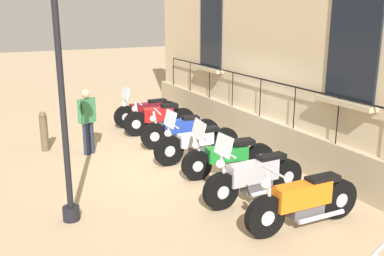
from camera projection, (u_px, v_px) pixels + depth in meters
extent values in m
plane|color=tan|center=(190.00, 161.00, 10.13)|extent=(60.00, 60.00, 0.00)
cube|color=tan|center=(260.00, 133.00, 10.86)|extent=(0.20, 12.12, 0.87)
cube|color=black|center=(354.00, 38.00, 7.94)|extent=(0.06, 1.19, 2.28)
cube|color=tan|center=(345.00, 103.00, 8.22)|extent=(0.24, 1.39, 0.10)
cube|color=black|center=(211.00, 28.00, 12.53)|extent=(0.06, 1.19, 2.28)
cube|color=tan|center=(208.00, 69.00, 12.81)|extent=(0.24, 1.39, 0.10)
cube|color=black|center=(261.00, 79.00, 10.48)|extent=(0.03, 10.18, 0.03)
cylinder|color=black|center=(174.00, 72.00, 14.99)|extent=(0.02, 0.02, 0.92)
cylinder|color=black|center=(190.00, 77.00, 13.89)|extent=(0.02, 0.02, 0.92)
cylinder|color=black|center=(210.00, 82.00, 12.80)|extent=(0.02, 0.02, 0.92)
cylinder|color=black|center=(233.00, 89.00, 11.70)|extent=(0.02, 0.02, 0.92)
cylinder|color=black|center=(260.00, 98.00, 10.61)|extent=(0.02, 0.02, 0.92)
cylinder|color=black|center=(294.00, 108.00, 9.51)|extent=(0.02, 0.02, 0.92)
cylinder|color=black|center=(337.00, 121.00, 8.41)|extent=(0.02, 0.02, 0.92)
cylinder|color=black|center=(125.00, 117.00, 12.91)|extent=(0.67, 0.13, 0.67)
cylinder|color=silver|center=(125.00, 117.00, 12.91)|extent=(0.24, 0.14, 0.23)
cylinder|color=black|center=(169.00, 112.00, 13.55)|extent=(0.67, 0.13, 0.67)
cylinder|color=silver|center=(169.00, 112.00, 13.55)|extent=(0.24, 0.14, 0.23)
cube|color=maroon|center=(146.00, 108.00, 13.16)|extent=(0.97, 0.30, 0.30)
cube|color=#4C4C51|center=(149.00, 115.00, 13.26)|extent=(0.58, 0.23, 0.23)
cube|color=black|center=(157.00, 101.00, 13.28)|extent=(0.55, 0.26, 0.10)
cylinder|color=silver|center=(126.00, 107.00, 12.86)|extent=(0.16, 0.06, 0.57)
cylinder|color=silver|center=(128.00, 98.00, 12.81)|extent=(0.05, 0.61, 0.04)
sphere|color=white|center=(124.00, 104.00, 12.80)|extent=(0.16, 0.16, 0.16)
cylinder|color=silver|center=(157.00, 119.00, 13.25)|extent=(0.87, 0.10, 0.08)
cube|color=silver|center=(126.00, 93.00, 12.74)|extent=(0.13, 0.50, 0.36)
cylinder|color=black|center=(136.00, 124.00, 12.06)|extent=(0.71, 0.21, 0.70)
cylinder|color=silver|center=(136.00, 124.00, 12.06)|extent=(0.26, 0.16, 0.25)
cylinder|color=black|center=(183.00, 120.00, 12.47)|extent=(0.71, 0.21, 0.70)
cylinder|color=silver|center=(183.00, 120.00, 12.47)|extent=(0.26, 0.16, 0.25)
cube|color=red|center=(158.00, 114.00, 12.19)|extent=(0.85, 0.43, 0.36)
cube|color=#4C4C51|center=(162.00, 123.00, 12.29)|extent=(0.52, 0.32, 0.25)
cube|color=black|center=(169.00, 106.00, 12.23)|extent=(0.49, 0.34, 0.10)
cylinder|color=silver|center=(137.00, 113.00, 12.00)|extent=(0.17, 0.08, 0.61)
cylinder|color=silver|center=(139.00, 102.00, 11.93)|extent=(0.14, 0.67, 0.04)
sphere|color=white|center=(135.00, 109.00, 11.94)|extent=(0.16, 0.16, 0.16)
cylinder|color=silver|center=(168.00, 128.00, 12.21)|extent=(0.74, 0.19, 0.08)
cylinder|color=black|center=(154.00, 136.00, 10.95)|extent=(0.69, 0.24, 0.68)
cylinder|color=silver|center=(154.00, 136.00, 10.95)|extent=(0.26, 0.18, 0.24)
cylinder|color=black|center=(206.00, 132.00, 11.33)|extent=(0.69, 0.24, 0.68)
cylinder|color=silver|center=(206.00, 132.00, 11.33)|extent=(0.26, 0.18, 0.24)
cube|color=#1E389E|center=(179.00, 126.00, 11.08)|extent=(0.80, 0.43, 0.32)
cube|color=#4C4C51|center=(182.00, 135.00, 11.17)|extent=(0.49, 0.32, 0.24)
cube|color=black|center=(190.00, 118.00, 11.11)|extent=(0.46, 0.34, 0.10)
cylinder|color=silver|center=(156.00, 124.00, 10.88)|extent=(0.17, 0.09, 0.64)
cylinder|color=silver|center=(158.00, 111.00, 10.81)|extent=(0.15, 0.66, 0.04)
sphere|color=white|center=(153.00, 119.00, 10.83)|extent=(0.16, 0.16, 0.16)
cylinder|color=silver|center=(189.00, 141.00, 11.08)|extent=(0.68, 0.20, 0.08)
cylinder|color=black|center=(169.00, 151.00, 9.78)|extent=(0.70, 0.11, 0.70)
cylinder|color=silver|center=(169.00, 151.00, 9.78)|extent=(0.25, 0.13, 0.25)
cylinder|color=black|center=(224.00, 142.00, 10.41)|extent=(0.70, 0.11, 0.70)
cylinder|color=silver|center=(224.00, 142.00, 10.41)|extent=(0.25, 0.13, 0.25)
cube|color=silver|center=(196.00, 139.00, 10.02)|extent=(0.82, 0.27, 0.28)
cube|color=#4C4C51|center=(199.00, 147.00, 10.12)|extent=(0.49, 0.22, 0.25)
cube|color=black|center=(209.00, 129.00, 10.12)|extent=(0.46, 0.24, 0.10)
cylinder|color=silver|center=(171.00, 138.00, 9.73)|extent=(0.16, 0.06, 0.59)
cylinder|color=silver|center=(173.00, 125.00, 9.67)|extent=(0.04, 0.59, 0.04)
sphere|color=white|center=(168.00, 134.00, 9.67)|extent=(0.16, 0.16, 0.16)
cylinder|color=silver|center=(208.00, 153.00, 10.10)|extent=(0.74, 0.08, 0.08)
cube|color=silver|center=(170.00, 119.00, 9.61)|extent=(0.12, 0.49, 0.36)
cylinder|color=black|center=(197.00, 165.00, 8.97)|extent=(0.64, 0.22, 0.63)
cylinder|color=silver|center=(197.00, 165.00, 8.97)|extent=(0.24, 0.19, 0.22)
cylinder|color=black|center=(259.00, 158.00, 9.43)|extent=(0.64, 0.22, 0.63)
cylinder|color=silver|center=(259.00, 158.00, 9.43)|extent=(0.24, 0.19, 0.22)
cube|color=#1E842D|center=(227.00, 153.00, 9.13)|extent=(0.90, 0.44, 0.29)
cube|color=#4C4C51|center=(231.00, 163.00, 9.22)|extent=(0.55, 0.33, 0.22)
cube|color=black|center=(242.00, 142.00, 9.19)|extent=(0.52, 0.35, 0.10)
cylinder|color=silver|center=(199.00, 151.00, 8.91)|extent=(0.17, 0.08, 0.62)
cylinder|color=silver|center=(201.00, 136.00, 8.84)|extent=(0.13, 0.71, 0.04)
sphere|color=white|center=(196.00, 145.00, 8.85)|extent=(0.16, 0.16, 0.16)
cylinder|color=silver|center=(241.00, 169.00, 9.14)|extent=(0.79, 0.18, 0.08)
cube|color=silver|center=(199.00, 129.00, 8.78)|extent=(0.20, 0.59, 0.36)
cylinder|color=black|center=(221.00, 191.00, 7.65)|extent=(0.68, 0.17, 0.67)
cylinder|color=silver|center=(221.00, 191.00, 7.65)|extent=(0.24, 0.18, 0.23)
cylinder|color=black|center=(286.00, 176.00, 8.34)|extent=(0.68, 0.17, 0.67)
cylinder|color=silver|center=(286.00, 176.00, 8.34)|extent=(0.24, 0.18, 0.23)
cube|color=#B2B2BC|center=(253.00, 172.00, 7.91)|extent=(1.02, 0.29, 0.38)
cube|color=#4C4C51|center=(257.00, 184.00, 8.03)|extent=(0.61, 0.22, 0.23)
cube|color=black|center=(271.00, 157.00, 8.04)|extent=(0.57, 0.25, 0.10)
cylinder|color=silver|center=(224.00, 172.00, 7.59)|extent=(0.16, 0.07, 0.69)
cylinder|color=silver|center=(226.00, 153.00, 7.52)|extent=(0.06, 0.55, 0.04)
sphere|color=white|center=(220.00, 164.00, 7.51)|extent=(0.16, 0.16, 0.16)
cylinder|color=silver|center=(270.00, 191.00, 8.04)|extent=(0.91, 0.11, 0.08)
cube|color=silver|center=(224.00, 145.00, 7.45)|extent=(0.14, 0.46, 0.36)
cylinder|color=black|center=(265.00, 217.00, 6.70)|extent=(0.68, 0.15, 0.68)
cylinder|color=silver|center=(265.00, 217.00, 6.70)|extent=(0.24, 0.16, 0.24)
cylinder|color=black|center=(339.00, 199.00, 7.33)|extent=(0.68, 0.15, 0.68)
cylinder|color=silver|center=(339.00, 199.00, 7.33)|extent=(0.24, 0.16, 0.24)
cube|color=orange|center=(302.00, 195.00, 6.93)|extent=(1.01, 0.29, 0.38)
cube|color=#4C4C51|center=(306.00, 209.00, 7.04)|extent=(0.61, 0.23, 0.24)
cube|color=black|center=(323.00, 179.00, 7.05)|extent=(0.57, 0.25, 0.10)
cylinder|color=silver|center=(269.00, 194.00, 6.63)|extent=(0.16, 0.06, 0.73)
cylinder|color=silver|center=(273.00, 171.00, 6.55)|extent=(0.05, 0.60, 0.04)
sphere|color=white|center=(266.00, 184.00, 6.55)|extent=(0.16, 0.16, 0.16)
cylinder|color=silver|center=(321.00, 217.00, 7.03)|extent=(0.91, 0.09, 0.08)
cylinder|color=black|center=(71.00, 213.00, 7.30)|extent=(0.28, 0.28, 0.24)
cylinder|color=black|center=(63.00, 104.00, 6.81)|extent=(0.10, 0.10, 3.97)
cylinder|color=brown|center=(44.00, 134.00, 10.79)|extent=(0.19, 0.19, 0.88)
sphere|color=brown|center=(42.00, 115.00, 10.66)|extent=(0.17, 0.17, 0.17)
cylinder|color=#23283D|center=(91.00, 137.00, 10.64)|extent=(0.14, 0.14, 0.79)
cylinder|color=#23283D|center=(86.00, 139.00, 10.52)|extent=(0.14, 0.14, 0.79)
cube|color=#337247|center=(87.00, 111.00, 10.40)|extent=(0.42, 0.36, 0.56)
sphere|color=tan|center=(86.00, 94.00, 10.29)|extent=(0.21, 0.21, 0.21)
cylinder|color=#337247|center=(94.00, 108.00, 10.56)|extent=(0.09, 0.09, 0.53)
cylinder|color=#337247|center=(79.00, 111.00, 10.22)|extent=(0.09, 0.09, 0.53)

